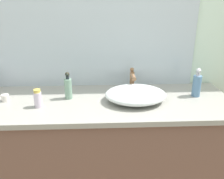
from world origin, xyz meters
The scene contains 8 objects.
bathroom_wall_rear centered at (0.00, 0.73, 1.30)m, with size 6.00×0.06×2.60m, color silver.
vanity_counter centered at (-0.12, 0.41, 0.45)m, with size 1.79×0.57×0.89m.
sink_basin centered at (0.17, 0.39, 0.94)m, with size 0.37×0.30×0.09m, color silver.
faucet centered at (0.17, 0.55, 0.98)m, with size 0.03×0.14×0.16m.
soap_dispenser centered at (0.57, 0.45, 0.97)m, with size 0.05×0.05×0.19m.
lotion_bottle centered at (-0.41, 0.33, 0.95)m, with size 0.05×0.05×0.11m.
perfume_bottle centered at (-0.25, 0.45, 0.97)m, with size 0.05×0.05×0.17m.
candle_jar centered at (-0.63, 0.43, 0.91)m, with size 0.05×0.05×0.04m, color silver.
Camera 1 is at (-0.04, -0.95, 1.50)m, focal length 38.54 mm.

